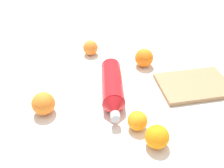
{
  "coord_description": "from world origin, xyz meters",
  "views": [
    {
      "loc": [
        -0.1,
        0.74,
        0.61
      ],
      "look_at": [
        0.04,
        0.0,
        0.04
      ],
      "focal_mm": 40.9,
      "sensor_mm": 36.0,
      "label": 1
    }
  ],
  "objects": [
    {
      "name": "orange_1",
      "position": [
        0.25,
        0.16,
        0.04
      ],
      "size": [
        0.08,
        0.08,
        0.08
      ],
      "primitive_type": "sphere",
      "color": "orange",
      "rests_on": "ground_plane"
    },
    {
      "name": "ground_plane",
      "position": [
        0.0,
        0.0,
        0.0
      ],
      "size": [
        2.4,
        2.4,
        0.0
      ],
      "primitive_type": "plane",
      "color": "silver"
    },
    {
      "name": "orange_3",
      "position": [
        0.2,
        -0.25,
        0.03
      ],
      "size": [
        0.07,
        0.07,
        0.07
      ],
      "primitive_type": "sphere",
      "color": "orange",
      "rests_on": "ground_plane"
    },
    {
      "name": "water_bottle",
      "position": [
        0.04,
        0.03,
        0.04
      ],
      "size": [
        0.14,
        0.3,
        0.08
      ],
      "rotation": [
        0.0,
        0.0,
        1.82
      ],
      "color": "red",
      "rests_on": "ground_plane"
    },
    {
      "name": "orange_4",
      "position": [
        -0.05,
        -0.2,
        0.04
      ],
      "size": [
        0.08,
        0.08,
        0.08
      ],
      "primitive_type": "sphere",
      "color": "orange",
      "rests_on": "ground_plane"
    },
    {
      "name": "orange_2",
      "position": [
        -0.14,
        0.22,
        0.04
      ],
      "size": [
        0.07,
        0.07,
        0.07
      ],
      "primitive_type": "sphere",
      "color": "orange",
      "rests_on": "ground_plane"
    },
    {
      "name": "cutting_board",
      "position": [
        -0.26,
        -0.09,
        0.01
      ],
      "size": [
        0.32,
        0.27,
        0.02
      ],
      "primitive_type": "cube",
      "rotation": [
        0.0,
        0.0,
        0.39
      ],
      "color": "#99724C",
      "rests_on": "ground_plane"
    },
    {
      "name": "orange_0",
      "position": [
        -0.07,
        0.16,
        0.03
      ],
      "size": [
        0.06,
        0.06,
        0.06
      ],
      "primitive_type": "sphere",
      "color": "orange",
      "rests_on": "ground_plane"
    }
  ]
}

